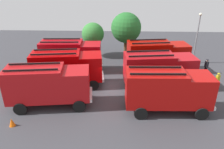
# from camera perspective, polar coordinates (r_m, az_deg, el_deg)

# --- Properties ---
(ground_plane) EXTENTS (48.98, 48.98, 0.00)m
(ground_plane) POSITION_cam_1_polar(r_m,az_deg,el_deg) (22.92, -0.00, -3.18)
(ground_plane) COLOR #38383D
(fire_truck_0) EXTENTS (7.44, 3.45, 3.88)m
(fire_truck_0) POSITION_cam_1_polar(r_m,az_deg,el_deg) (19.53, -16.45, -2.43)
(fire_truck_0) COLOR #B11014
(fire_truck_0) RESTS_ON ground
(fire_truck_1) EXTENTS (7.26, 2.91, 3.88)m
(fire_truck_1) POSITION_cam_1_polar(r_m,az_deg,el_deg) (18.56, 14.37, -3.67)
(fire_truck_1) COLOR #AF0C0A
(fire_truck_1) RESTS_ON ground
(fire_truck_2) EXTENTS (7.45, 3.47, 3.88)m
(fire_truck_2) POSITION_cam_1_polar(r_m,az_deg,el_deg) (22.68, -11.77, 1.98)
(fire_truck_2) COLOR #B40204
(fire_truck_2) RESTS_ON ground
(fire_truck_3) EXTENTS (7.44, 3.44, 3.88)m
(fire_truck_3) POSITION_cam_1_polar(r_m,az_deg,el_deg) (22.25, 12.22, 1.48)
(fire_truck_3) COLOR #B20F15
(fire_truck_3) RESTS_ON ground
(fire_truck_4) EXTENTS (7.30, 3.02, 3.88)m
(fire_truck_4) POSITION_cam_1_polar(r_m,az_deg,el_deg) (26.34, -10.78, 5.32)
(fire_truck_4) COLOR #B4070F
(fire_truck_4) RESTS_ON ground
(fire_truck_5) EXTENTS (7.47, 3.56, 3.88)m
(fire_truck_5) POSITION_cam_1_polar(r_m,az_deg,el_deg) (26.18, 11.82, 5.11)
(fire_truck_5) COLOR #A80A03
(fire_truck_5) RESTS_ON ground
(firefighter_0) EXTENTS (0.48, 0.41, 1.60)m
(firefighter_0) POSITION_cam_1_polar(r_m,az_deg,el_deg) (24.88, 25.97, -1.23)
(firefighter_0) COLOR black
(firefighter_0) RESTS_ON ground
(firefighter_1) EXTENTS (0.35, 0.47, 1.63)m
(firefighter_1) POSITION_cam_1_polar(r_m,az_deg,el_deg) (30.06, -12.57, 5.10)
(firefighter_1) COLOR black
(firefighter_1) RESTS_ON ground
(firefighter_2) EXTENTS (0.40, 0.48, 1.79)m
(firefighter_2) POSITION_cam_1_polar(r_m,az_deg,el_deg) (27.78, 23.55, 2.13)
(firefighter_2) COLOR black
(firefighter_2) RESTS_ON ground
(tree_0) EXTENTS (3.09, 3.09, 4.79)m
(tree_0) POSITION_cam_1_polar(r_m,az_deg,el_deg) (30.73, -5.04, 10.56)
(tree_0) COLOR brown
(tree_0) RESTS_ON ground
(tree_1) EXTENTS (4.05, 4.05, 6.27)m
(tree_1) POSITION_cam_1_polar(r_m,az_deg,el_deg) (29.77, 3.73, 12.11)
(tree_1) COLOR brown
(tree_1) RESTS_ON ground
(traffic_cone_0) EXTENTS (0.46, 0.46, 0.66)m
(traffic_cone_0) POSITION_cam_1_polar(r_m,az_deg,el_deg) (18.91, -24.83, -11.33)
(traffic_cone_0) COLOR #F2600C
(traffic_cone_0) RESTS_ON ground
(lamppost) EXTENTS (0.36, 0.36, 6.53)m
(lamppost) POSITION_cam_1_polar(r_m,az_deg,el_deg) (29.78, 21.48, 9.69)
(lamppost) COLOR slate
(lamppost) RESTS_ON ground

